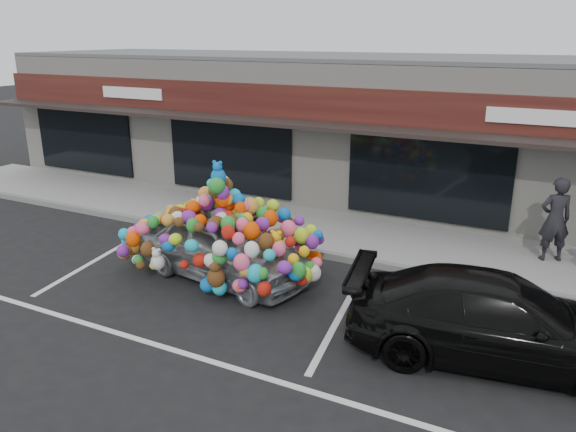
% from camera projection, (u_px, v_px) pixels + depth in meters
% --- Properties ---
extents(ground, '(90.00, 90.00, 0.00)m').
position_uv_depth(ground, '(211.00, 287.00, 11.51)').
color(ground, black).
rests_on(ground, ground).
extents(shop_building, '(24.00, 7.20, 4.31)m').
position_uv_depth(shop_building, '(358.00, 125.00, 18.00)').
color(shop_building, beige).
rests_on(shop_building, ground).
extents(sidewalk, '(26.00, 3.00, 0.15)m').
position_uv_depth(sidewalk, '(297.00, 227.00, 14.88)').
color(sidewalk, gray).
rests_on(sidewalk, ground).
extents(kerb, '(26.00, 0.18, 0.16)m').
position_uv_depth(kerb, '(270.00, 245.00, 13.60)').
color(kerb, slate).
rests_on(kerb, ground).
extents(parking_stripe_left, '(0.73, 4.37, 0.01)m').
position_uv_depth(parking_stripe_left, '(102.00, 257.00, 13.05)').
color(parking_stripe_left, silver).
rests_on(parking_stripe_left, ground).
extents(parking_stripe_mid, '(0.73, 4.37, 0.01)m').
position_uv_depth(parking_stripe_mid, '(342.00, 312.00, 10.47)').
color(parking_stripe_mid, silver).
rests_on(parking_stripe_mid, ground).
extents(lane_line, '(14.00, 0.12, 0.01)m').
position_uv_depth(lane_line, '(234.00, 368.00, 8.70)').
color(lane_line, silver).
rests_on(lane_line, ground).
extents(toy_car, '(2.89, 4.48, 2.46)m').
position_uv_depth(toy_car, '(222.00, 241.00, 11.69)').
color(toy_car, gray).
rests_on(toy_car, ground).
extents(black_sedan, '(2.70, 4.97, 1.37)m').
position_uv_depth(black_sedan, '(498.00, 319.00, 8.78)').
color(black_sedan, black).
rests_on(black_sedan, ground).
extents(pedestrian_a, '(0.82, 0.71, 1.89)m').
position_uv_depth(pedestrian_a, '(555.00, 219.00, 12.21)').
color(pedestrian_a, black).
rests_on(pedestrian_a, sidewalk).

